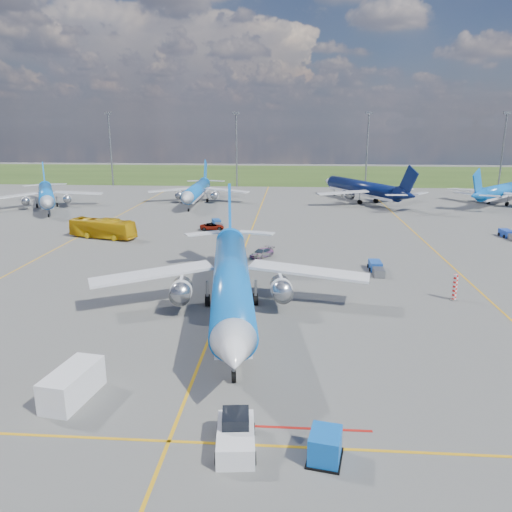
# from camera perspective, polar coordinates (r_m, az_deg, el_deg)

# --- Properties ---
(ground) EXTENTS (400.00, 400.00, 0.00)m
(ground) POSITION_cam_1_polar(r_m,az_deg,el_deg) (51.30, -4.57, -7.34)
(ground) COLOR #535351
(ground) RESTS_ON ground
(grass_strip) EXTENTS (400.00, 80.00, 0.01)m
(grass_strip) POSITION_cam_1_polar(r_m,az_deg,el_deg) (197.98, 2.00, 9.34)
(grass_strip) COLOR #2D4719
(grass_strip) RESTS_ON ground
(taxiway_lines) EXTENTS (60.25, 160.00, 0.02)m
(taxiway_lines) POSITION_cam_1_polar(r_m,az_deg,el_deg) (77.42, -1.39, 0.44)
(taxiway_lines) COLOR orange
(taxiway_lines) RESTS_ON ground
(floodlight_masts) EXTENTS (202.20, 0.50, 22.70)m
(floodlight_masts) POSITION_cam_1_polar(r_m,az_deg,el_deg) (157.05, 5.20, 12.41)
(floodlight_masts) COLOR slate
(floodlight_masts) RESTS_ON ground
(warning_post) EXTENTS (0.50, 0.50, 3.00)m
(warning_post) POSITION_cam_1_polar(r_m,az_deg,el_deg) (60.64, 21.78, -3.34)
(warning_post) COLOR red
(warning_post) RESTS_ON ground
(bg_jet_nw) EXTENTS (40.98, 44.70, 9.46)m
(bg_jet_nw) POSITION_cam_1_polar(r_m,az_deg,el_deg) (126.96, -22.71, 5.01)
(bg_jet_nw) COLOR blue
(bg_jet_nw) RESTS_ON ground
(bg_jet_nnw) EXTENTS (28.28, 36.61, 9.41)m
(bg_jet_nnw) POSITION_cam_1_polar(r_m,az_deg,el_deg) (125.80, -6.74, 5.99)
(bg_jet_nnw) COLOR blue
(bg_jet_nnw) RESTS_ON ground
(bg_jet_n) EXTENTS (44.49, 48.38, 10.22)m
(bg_jet_n) POSITION_cam_1_polar(r_m,az_deg,el_deg) (130.01, 11.99, 6.06)
(bg_jet_n) COLOR #07113B
(bg_jet_n) RESTS_ON ground
(bg_jet_ne) EXTENTS (44.40, 45.02, 9.41)m
(bg_jet_ne) POSITION_cam_1_polar(r_m,az_deg,el_deg) (138.67, 26.21, 5.39)
(bg_jet_ne) COLOR blue
(bg_jet_ne) RESTS_ON ground
(main_airliner) EXTENTS (37.81, 46.57, 11.19)m
(main_airliner) POSITION_cam_1_polar(r_m,az_deg,el_deg) (52.81, -2.77, -6.63)
(main_airliner) COLOR blue
(main_airliner) RESTS_ON ground
(pushback_tug) EXTENTS (2.71, 6.21, 2.07)m
(pushback_tug) POSITION_cam_1_polar(r_m,az_deg,el_deg) (32.63, -2.33, -19.79)
(pushback_tug) COLOR silver
(pushback_tug) RESTS_ON ground
(uld_container) EXTENTS (2.19, 2.55, 1.80)m
(uld_container) POSITION_cam_1_polar(r_m,az_deg,el_deg) (31.91, 7.91, -20.70)
(uld_container) COLOR blue
(uld_container) RESTS_ON ground
(service_van) EXTENTS (3.12, 5.57, 2.32)m
(service_van) POSITION_cam_1_polar(r_m,az_deg,el_deg) (39.51, -20.24, -13.59)
(service_van) COLOR white
(service_van) RESTS_ON ground
(apron_bus) EXTENTS (12.60, 6.36, 3.43)m
(apron_bus) POSITION_cam_1_polar(r_m,az_deg,el_deg) (90.70, -17.14, 3.04)
(apron_bus) COLOR gold
(apron_bus) RESTS_ON ground
(service_car_a) EXTENTS (2.18, 4.18, 1.36)m
(service_car_a) POSITION_cam_1_polar(r_m,az_deg,el_deg) (96.96, -17.69, 3.11)
(service_car_a) COLOR #999999
(service_car_a) RESTS_ON ground
(service_car_b) EXTENTS (4.89, 3.12, 1.25)m
(service_car_b) POSITION_cam_1_polar(r_m,az_deg,el_deg) (93.91, -5.05, 3.37)
(service_car_b) COLOR #999999
(service_car_b) RESTS_ON ground
(service_car_c) EXTENTS (4.06, 4.84, 1.33)m
(service_car_c) POSITION_cam_1_polar(r_m,az_deg,el_deg) (74.36, 0.64, 0.35)
(service_car_c) COLOR #999999
(service_car_c) RESTS_ON ground
(baggage_tug_w) EXTENTS (1.55, 5.42, 1.22)m
(baggage_tug_w) POSITION_cam_1_polar(r_m,az_deg,el_deg) (68.99, 13.59, -1.32)
(baggage_tug_w) COLOR #1A48A1
(baggage_tug_w) RESTS_ON ground
(baggage_tug_c) EXTENTS (2.85, 5.23, 1.14)m
(baggage_tug_c) POSITION_cam_1_polar(r_m,az_deg,el_deg) (97.41, -4.45, 3.74)
(baggage_tug_c) COLOR #184892
(baggage_tug_c) RESTS_ON ground
(baggage_tug_e) EXTENTS (1.97, 5.71, 1.26)m
(baggage_tug_e) POSITION_cam_1_polar(r_m,az_deg,el_deg) (97.28, 26.98, 2.16)
(baggage_tug_e) COLOR #1B3CA2
(baggage_tug_e) RESTS_ON ground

